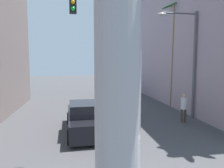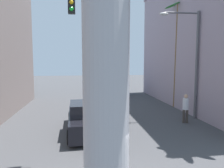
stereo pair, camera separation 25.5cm
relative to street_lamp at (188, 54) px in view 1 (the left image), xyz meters
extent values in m
plane|color=#424244|center=(-5.30, 1.52, -4.04)|extent=(85.97, 85.97, 0.00)
cube|color=#9E8C99|center=(4.19, 3.78, 1.09)|extent=(7.30, 16.14, 10.25)
cylinder|color=#59595E|center=(0.41, 0.00, -0.74)|extent=(0.16, 0.16, 6.60)
cylinder|color=#59595E|center=(-0.67, 0.00, 2.41)|extent=(2.18, 0.10, 0.10)
ellipsoid|color=beige|center=(-1.76, 0.00, 2.31)|extent=(0.56, 0.28, 0.20)
cube|color=black|center=(-6.96, -4.87, 1.49)|extent=(0.24, 0.24, 0.70)
sphere|color=yellow|center=(-6.96, -5.00, 1.49)|extent=(0.14, 0.14, 0.14)
sphere|color=green|center=(-6.96, -5.00, 1.27)|extent=(0.14, 0.14, 0.14)
cylinder|color=black|center=(-7.31, -0.07, -3.72)|extent=(0.24, 0.65, 0.64)
cylinder|color=black|center=(-5.44, -0.01, -3.72)|extent=(0.24, 0.65, 0.64)
cylinder|color=black|center=(-7.20, -3.37, -3.72)|extent=(0.24, 0.65, 0.64)
cylinder|color=black|center=(-5.33, -3.31, -3.72)|extent=(0.24, 0.65, 0.64)
cube|color=black|center=(-6.32, -1.69, -3.48)|extent=(2.13, 4.78, 0.80)
cube|color=black|center=(-6.31, -2.04, -2.78)|extent=(1.88, 2.04, 0.60)
cylinder|color=black|center=(-3.73, 12.71, -3.72)|extent=(0.23, 0.64, 0.64)
cylinder|color=black|center=(-2.02, 12.68, -3.72)|extent=(0.23, 0.64, 0.64)
cylinder|color=black|center=(-3.79, 9.58, -3.72)|extent=(0.23, 0.64, 0.64)
cylinder|color=black|center=(-2.08, 9.55, -3.72)|extent=(0.23, 0.64, 0.64)
cube|color=navy|center=(-2.91, 11.13, -3.48)|extent=(1.88, 4.50, 0.80)
cube|color=black|center=(-2.91, 11.13, -2.78)|extent=(1.70, 2.48, 0.60)
cylinder|color=brown|center=(0.72, 3.37, -0.07)|extent=(0.45, 0.64, 7.96)
ellipsoid|color=#266A2D|center=(1.45, 3.28, 3.72)|extent=(1.19, 0.49, 0.71)
ellipsoid|color=#2E6E2D|center=(1.02, 3.95, 3.74)|extent=(0.71, 1.23, 0.67)
ellipsoid|color=#25732D|center=(0.35, 3.77, 3.80)|extent=(1.17, 1.08, 0.46)
ellipsoid|color=#2C612D|center=(0.35, 2.95, 3.77)|extent=(1.15, 1.06, 0.58)
ellipsoid|color=#2D612D|center=(0.94, 2.74, 3.78)|extent=(0.57, 1.26, 0.54)
cylinder|color=#3F3833|center=(-0.78, -0.92, -3.65)|extent=(0.14, 0.14, 0.78)
cylinder|color=#3F3833|center=(-0.58, -0.94, -3.65)|extent=(0.14, 0.14, 0.78)
cylinder|color=silver|center=(-0.68, -0.93, -2.92)|extent=(0.37, 0.37, 0.67)
sphere|color=tan|center=(-0.68, -0.93, -2.47)|extent=(0.22, 0.22, 0.22)
camera|label=1|loc=(-6.92, -12.61, -0.49)|focal=35.00mm
camera|label=2|loc=(-6.67, -12.65, -0.49)|focal=35.00mm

